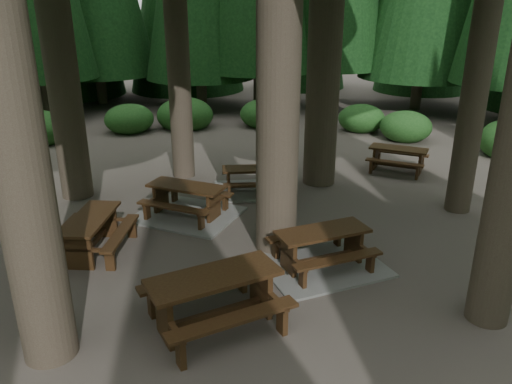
{
  "coord_description": "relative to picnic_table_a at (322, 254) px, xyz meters",
  "views": [
    {
      "loc": [
        -0.13,
        -9.18,
        4.83
      ],
      "look_at": [
        0.4,
        0.6,
        1.1
      ],
      "focal_mm": 35.0,
      "sensor_mm": 36.0,
      "label": 1
    }
  ],
  "objects": [
    {
      "name": "picnic_table_e",
      "position": [
        -2.02,
        -1.77,
        0.33
      ],
      "size": [
        2.58,
        2.38,
        0.9
      ],
      "rotation": [
        0.0,
        0.0,
        0.43
      ],
      "color": "#361E10",
      "rests_on": "ground"
    },
    {
      "name": "shrub_ring",
      "position": [
        -0.91,
        1.41,
        0.14
      ],
      "size": [
        23.86,
        24.64,
        1.49
      ],
      "color": "#20551D",
      "rests_on": "ground"
    },
    {
      "name": "ground",
      "position": [
        -1.61,
        0.66,
        -0.26
      ],
      "size": [
        80.0,
        80.0,
        0.0
      ],
      "primitive_type": "plane",
      "color": "#4B423C",
      "rests_on": "ground"
    },
    {
      "name": "picnic_table_a",
      "position": [
        0.0,
        0.0,
        0.0
      ],
      "size": [
        2.78,
        2.53,
        0.77
      ],
      "rotation": [
        0.0,
        0.0,
        0.33
      ],
      "color": "gray",
      "rests_on": "ground"
    },
    {
      "name": "picnic_table_c",
      "position": [
        -1.17,
        4.2,
        -0.05
      ],
      "size": [
        2.05,
        1.71,
        0.68
      ],
      "rotation": [
        0.0,
        0.0,
        0.03
      ],
      "color": "gray",
      "rests_on": "ground"
    },
    {
      "name": "picnic_table_b",
      "position": [
        -4.59,
        0.85,
        0.26
      ],
      "size": [
        1.65,
        1.96,
        0.78
      ],
      "rotation": [
        0.0,
        0.0,
        1.45
      ],
      "color": "#361E10",
      "rests_on": "ground"
    },
    {
      "name": "picnic_table_d",
      "position": [
        3.35,
        5.73,
        0.22
      ],
      "size": [
        2.12,
        1.98,
        0.73
      ],
      "rotation": [
        0.0,
        0.0,
        -0.49
      ],
      "color": "#361E10",
      "rests_on": "ground"
    },
    {
      "name": "picnic_table_f",
      "position": [
        -2.79,
        2.62,
        0.01
      ],
      "size": [
        2.93,
        2.75,
        0.79
      ],
      "rotation": [
        0.0,
        0.0,
        -0.46
      ],
      "color": "gray",
      "rests_on": "ground"
    }
  ]
}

